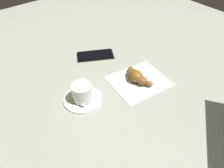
{
  "coord_description": "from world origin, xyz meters",
  "views": [
    {
      "loc": [
        0.31,
        0.41,
        0.5
      ],
      "look_at": [
        -0.02,
        0.01,
        0.03
      ],
      "focal_mm": 33.95,
      "sensor_mm": 36.0,
      "label": 1
    }
  ],
  "objects_px": {
    "sugar_packet": "(75,95)",
    "croissant": "(137,76)",
    "napkin": "(139,81)",
    "cell_phone": "(95,55)",
    "saucer": "(83,98)",
    "teaspoon": "(82,97)",
    "espresso_cup": "(82,91)"
  },
  "relations": [
    {
      "from": "napkin",
      "to": "cell_phone",
      "type": "xyz_separation_m",
      "value": [
        0.03,
        -0.22,
        0.0
      ]
    },
    {
      "from": "croissant",
      "to": "cell_phone",
      "type": "distance_m",
      "value": 0.22
    },
    {
      "from": "napkin",
      "to": "cell_phone",
      "type": "height_order",
      "value": "cell_phone"
    },
    {
      "from": "saucer",
      "to": "espresso_cup",
      "type": "relative_size",
      "value": 1.51
    },
    {
      "from": "teaspoon",
      "to": "croissant",
      "type": "height_order",
      "value": "croissant"
    },
    {
      "from": "saucer",
      "to": "teaspoon",
      "type": "relative_size",
      "value": 1.1
    },
    {
      "from": "espresso_cup",
      "to": "croissant",
      "type": "xyz_separation_m",
      "value": [
        -0.2,
        0.04,
        -0.02
      ]
    },
    {
      "from": "teaspoon",
      "to": "sugar_packet",
      "type": "height_order",
      "value": "teaspoon"
    },
    {
      "from": "napkin",
      "to": "croissant",
      "type": "distance_m",
      "value": 0.02
    },
    {
      "from": "sugar_packet",
      "to": "cell_phone",
      "type": "distance_m",
      "value": 0.24
    },
    {
      "from": "teaspoon",
      "to": "napkin",
      "type": "distance_m",
      "value": 0.21
    },
    {
      "from": "sugar_packet",
      "to": "croissant",
      "type": "relative_size",
      "value": 0.49
    },
    {
      "from": "teaspoon",
      "to": "croissant",
      "type": "relative_size",
      "value": 0.86
    },
    {
      "from": "napkin",
      "to": "sugar_packet",
      "type": "bearing_deg",
      "value": -18.52
    },
    {
      "from": "teaspoon",
      "to": "napkin",
      "type": "height_order",
      "value": "teaspoon"
    },
    {
      "from": "espresso_cup",
      "to": "sugar_packet",
      "type": "height_order",
      "value": "espresso_cup"
    },
    {
      "from": "espresso_cup",
      "to": "teaspoon",
      "type": "height_order",
      "value": "espresso_cup"
    },
    {
      "from": "sugar_packet",
      "to": "napkin",
      "type": "distance_m",
      "value": 0.23
    },
    {
      "from": "saucer",
      "to": "napkin",
      "type": "relative_size",
      "value": 0.64
    },
    {
      "from": "croissant",
      "to": "teaspoon",
      "type": "bearing_deg",
      "value": -11.62
    },
    {
      "from": "espresso_cup",
      "to": "croissant",
      "type": "relative_size",
      "value": 0.63
    },
    {
      "from": "teaspoon",
      "to": "napkin",
      "type": "relative_size",
      "value": 0.59
    },
    {
      "from": "napkin",
      "to": "espresso_cup",
      "type": "bearing_deg",
      "value": -14.25
    },
    {
      "from": "teaspoon",
      "to": "sugar_packet",
      "type": "xyz_separation_m",
      "value": [
        0.01,
        -0.02,
        0.0
      ]
    },
    {
      "from": "cell_phone",
      "to": "saucer",
      "type": "bearing_deg",
      "value": 44.37
    },
    {
      "from": "croissant",
      "to": "cell_phone",
      "type": "xyz_separation_m",
      "value": [
        0.02,
        -0.22,
        -0.02
      ]
    },
    {
      "from": "cell_phone",
      "to": "teaspoon",
      "type": "bearing_deg",
      "value": 44.33
    },
    {
      "from": "sugar_packet",
      "to": "napkin",
      "type": "xyz_separation_m",
      "value": [
        -0.22,
        0.07,
        -0.01
      ]
    },
    {
      "from": "saucer",
      "to": "espresso_cup",
      "type": "height_order",
      "value": "espresso_cup"
    },
    {
      "from": "sugar_packet",
      "to": "napkin",
      "type": "height_order",
      "value": "sugar_packet"
    },
    {
      "from": "napkin",
      "to": "croissant",
      "type": "xyz_separation_m",
      "value": [
        0.0,
        -0.01,
        0.02
      ]
    },
    {
      "from": "teaspoon",
      "to": "cell_phone",
      "type": "xyz_separation_m",
      "value": [
        -0.18,
        -0.17,
        -0.01
      ]
    }
  ]
}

